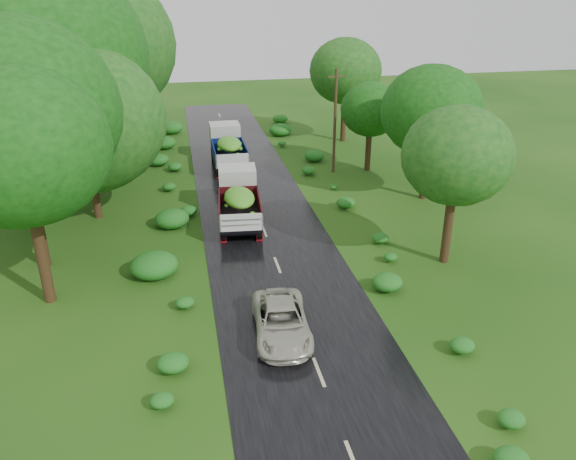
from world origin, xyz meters
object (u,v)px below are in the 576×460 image
object	(u,v)px
truck_far	(228,146)
car	(281,321)
truck_near	(239,197)
utility_pole	(335,120)

from	to	relation	value
truck_far	car	size ratio (longest dim) A/B	1.43
truck_near	truck_far	size ratio (longest dim) A/B	1.00
truck_far	utility_pole	xyz separation A→B (m)	(7.02, -2.86, 2.14)
utility_pole	car	bearing A→B (deg)	-122.88
truck_near	car	world-z (taller)	truck_near
truck_near	truck_far	xyz separation A→B (m)	(0.39, 10.21, 0.04)
truck_far	car	world-z (taller)	truck_far
truck_far	utility_pole	bearing A→B (deg)	-22.25
truck_far	car	distance (m)	21.38
truck_far	utility_pole	world-z (taller)	utility_pole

